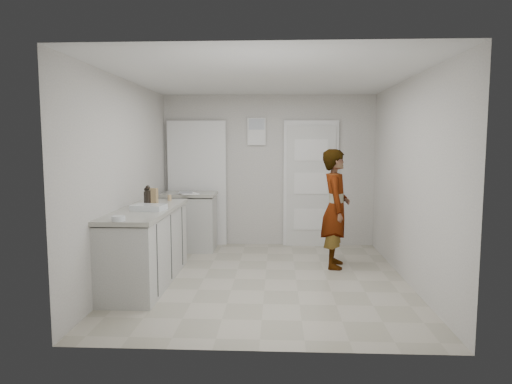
{
  "coord_description": "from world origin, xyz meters",
  "views": [
    {
      "loc": [
        0.14,
        -5.6,
        1.72
      ],
      "look_at": [
        -0.14,
        0.4,
        1.07
      ],
      "focal_mm": 32.0,
      "sensor_mm": 36.0,
      "label": 1
    }
  ],
  "objects_px": {
    "cake_mix_box": "(153,196)",
    "spice_jar": "(170,198)",
    "person": "(336,209)",
    "egg_bowl": "(118,218)",
    "oil_cruet_a": "(148,197)",
    "baking_dish": "(149,208)",
    "oil_cruet_b": "(146,198)"
  },
  "relations": [
    {
      "from": "spice_jar",
      "to": "oil_cruet_b",
      "type": "relative_size",
      "value": 0.33
    },
    {
      "from": "spice_jar",
      "to": "egg_bowl",
      "type": "height_order",
      "value": "spice_jar"
    },
    {
      "from": "person",
      "to": "egg_bowl",
      "type": "distance_m",
      "value": 2.98
    },
    {
      "from": "cake_mix_box",
      "to": "egg_bowl",
      "type": "bearing_deg",
      "value": -70.95
    },
    {
      "from": "spice_jar",
      "to": "egg_bowl",
      "type": "bearing_deg",
      "value": -94.73
    },
    {
      "from": "spice_jar",
      "to": "oil_cruet_b",
      "type": "distance_m",
      "value": 0.64
    },
    {
      "from": "spice_jar",
      "to": "oil_cruet_a",
      "type": "height_order",
      "value": "oil_cruet_a"
    },
    {
      "from": "person",
      "to": "spice_jar",
      "type": "distance_m",
      "value": 2.29
    },
    {
      "from": "spice_jar",
      "to": "oil_cruet_b",
      "type": "xyz_separation_m",
      "value": [
        -0.15,
        -0.62,
        0.07
      ]
    },
    {
      "from": "person",
      "to": "egg_bowl",
      "type": "xyz_separation_m",
      "value": [
        -2.42,
        -1.74,
        0.14
      ]
    },
    {
      "from": "cake_mix_box",
      "to": "baking_dish",
      "type": "xyz_separation_m",
      "value": [
        0.12,
        -0.62,
        -0.07
      ]
    },
    {
      "from": "cake_mix_box",
      "to": "baking_dish",
      "type": "distance_m",
      "value": 0.64
    },
    {
      "from": "person",
      "to": "spice_jar",
      "type": "bearing_deg",
      "value": 98.52
    },
    {
      "from": "person",
      "to": "cake_mix_box",
      "type": "relative_size",
      "value": 8.25
    },
    {
      "from": "cake_mix_box",
      "to": "spice_jar",
      "type": "xyz_separation_m",
      "value": [
        0.15,
        0.26,
        -0.06
      ]
    },
    {
      "from": "egg_bowl",
      "to": "cake_mix_box",
      "type": "bearing_deg",
      "value": 90.75
    },
    {
      "from": "person",
      "to": "baking_dish",
      "type": "distance_m",
      "value": 2.52
    },
    {
      "from": "person",
      "to": "oil_cruet_a",
      "type": "height_order",
      "value": "person"
    },
    {
      "from": "cake_mix_box",
      "to": "egg_bowl",
      "type": "height_order",
      "value": "cake_mix_box"
    },
    {
      "from": "cake_mix_box",
      "to": "oil_cruet_b",
      "type": "xyz_separation_m",
      "value": [
        0.01,
        -0.36,
        0.02
      ]
    },
    {
      "from": "person",
      "to": "egg_bowl",
      "type": "height_order",
      "value": "person"
    },
    {
      "from": "oil_cruet_a",
      "to": "egg_bowl",
      "type": "xyz_separation_m",
      "value": [
        -0.03,
        -0.98,
        -0.1
      ]
    },
    {
      "from": "person",
      "to": "spice_jar",
      "type": "xyz_separation_m",
      "value": [
        -2.28,
        -0.1,
        0.15
      ]
    },
    {
      "from": "person",
      "to": "baking_dish",
      "type": "height_order",
      "value": "person"
    },
    {
      "from": "spice_jar",
      "to": "baking_dish",
      "type": "xyz_separation_m",
      "value": [
        -0.04,
        -0.88,
        -0.01
      ]
    },
    {
      "from": "person",
      "to": "baking_dish",
      "type": "xyz_separation_m",
      "value": [
        -2.32,
        -0.99,
        0.14
      ]
    },
    {
      "from": "oil_cruet_a",
      "to": "egg_bowl",
      "type": "distance_m",
      "value": 0.99
    },
    {
      "from": "person",
      "to": "oil_cruet_a",
      "type": "distance_m",
      "value": 2.52
    },
    {
      "from": "spice_jar",
      "to": "oil_cruet_a",
      "type": "relative_size",
      "value": 0.29
    },
    {
      "from": "egg_bowl",
      "to": "oil_cruet_b",
      "type": "bearing_deg",
      "value": 90.56
    },
    {
      "from": "spice_jar",
      "to": "oil_cruet_b",
      "type": "bearing_deg",
      "value": -103.26
    },
    {
      "from": "cake_mix_box",
      "to": "oil_cruet_a",
      "type": "distance_m",
      "value": 0.4
    }
  ]
}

